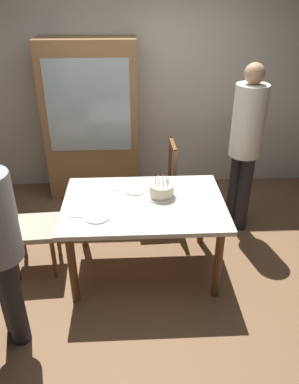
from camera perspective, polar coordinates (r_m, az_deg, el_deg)
ground at (r=3.74m, az=-0.78°, el=-11.27°), size 6.40×6.40×0.00m
back_wall at (r=4.83m, az=-1.75°, el=15.70°), size 6.40×0.10×2.60m
dining_table at (r=3.36m, az=-0.85°, el=-2.89°), size 1.42×0.98×0.74m
birthday_cake at (r=3.37m, az=1.84°, el=0.20°), size 0.28×0.28×0.19m
plate_near_celebrant at (r=3.13m, az=-7.87°, el=-3.67°), size 0.22×0.22×0.01m
plate_far_side at (r=3.50m, az=-2.16°, el=0.38°), size 0.22×0.22×0.01m
fork_near_celebrant at (r=3.16m, az=-10.75°, el=-3.70°), size 0.18×0.03×0.01m
fork_far_side at (r=3.50m, az=-4.78°, el=0.24°), size 0.18×0.05×0.01m
chair_spindle_back at (r=4.16m, az=1.06°, el=0.95°), size 0.46×0.46×0.95m
chair_upholstered at (r=3.61m, az=-18.60°, el=-4.18°), size 0.47×0.46×0.95m
person_guest at (r=3.97m, az=14.33°, el=7.55°), size 0.32×0.32×1.78m
china_cabinet at (r=4.67m, az=-8.72°, el=10.45°), size 1.10×0.45×1.90m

